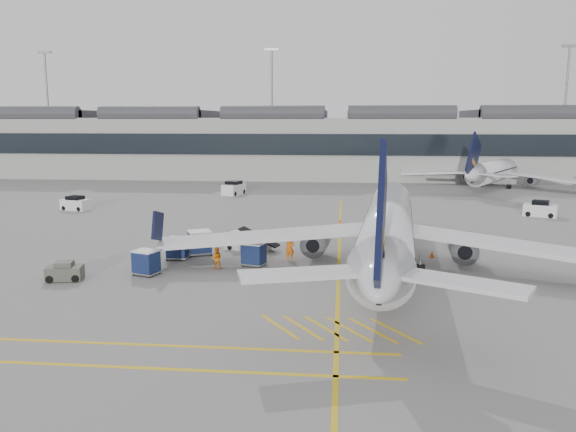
# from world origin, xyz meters

# --- Properties ---
(ground) EXTENTS (220.00, 220.00, 0.00)m
(ground) POSITION_xyz_m (0.00, 0.00, 0.00)
(ground) COLOR gray
(ground) RESTS_ON ground
(terminal) EXTENTS (200.00, 20.45, 12.40)m
(terminal) POSITION_xyz_m (0.00, 71.93, 6.14)
(terminal) COLOR #9E9E99
(terminal) RESTS_ON ground
(light_masts) EXTENTS (113.00, 0.60, 25.45)m
(light_masts) POSITION_xyz_m (-1.67, 86.00, 14.49)
(light_masts) COLOR slate
(light_masts) RESTS_ON ground
(apron_markings) EXTENTS (0.25, 60.00, 0.01)m
(apron_markings) POSITION_xyz_m (10.00, 10.00, 0.01)
(apron_markings) COLOR gold
(apron_markings) RESTS_ON ground
(airliner_main) EXTENTS (33.80, 37.10, 9.87)m
(airliner_main) POSITION_xyz_m (13.51, 5.85, 2.90)
(airliner_main) COLOR silver
(airliner_main) RESTS_ON ground
(airliner_far) EXTENTS (27.96, 30.85, 9.09)m
(airliner_far) POSITION_xyz_m (35.12, 58.01, 2.67)
(airliner_far) COLOR silver
(airliner_far) RESTS_ON ground
(belt_loader) EXTENTS (4.71, 2.43, 1.86)m
(belt_loader) POSITION_xyz_m (2.34, 10.37, 0.54)
(belt_loader) COLOR beige
(belt_loader) RESTS_ON ground
(baggage_cart_a) EXTENTS (1.97, 1.77, 1.75)m
(baggage_cart_a) POSITION_xyz_m (3.71, 5.23, 0.94)
(baggage_cart_a) COLOR gray
(baggage_cart_a) RESTS_ON ground
(baggage_cart_b) EXTENTS (1.64, 1.35, 1.71)m
(baggage_cart_b) POSITION_xyz_m (-2.50, 6.59, 0.92)
(baggage_cart_b) COLOR gray
(baggage_cart_b) RESTS_ON ground
(baggage_cart_c) EXTENTS (2.32, 2.16, 1.96)m
(baggage_cart_c) POSITION_xyz_m (-1.14, 8.19, 1.05)
(baggage_cart_c) COLOR gray
(baggage_cart_c) RESTS_ON ground
(baggage_cart_d) EXTENTS (2.02, 1.83, 1.75)m
(baggage_cart_d) POSITION_xyz_m (-3.37, 2.04, 0.94)
(baggage_cart_d) COLOR gray
(baggage_cart_d) RESTS_ON ground
(ramp_agent_a) EXTENTS (0.79, 0.64, 1.87)m
(ramp_agent_a) POSITION_xyz_m (6.23, 7.06, 0.94)
(ramp_agent_a) COLOR orange
(ramp_agent_a) RESTS_ON ground
(ramp_agent_b) EXTENTS (0.87, 0.73, 1.61)m
(ramp_agent_b) POSITION_xyz_m (1.18, 3.99, 0.80)
(ramp_agent_b) COLOR orange
(ramp_agent_b) RESTS_ON ground
(pushback_tug) EXTENTS (2.54, 1.85, 1.29)m
(pushback_tug) POSITION_xyz_m (-8.40, 0.22, 0.57)
(pushback_tug) COLOR #4B4E42
(pushback_tug) RESTS_ON ground
(safety_cone_nose) EXTENTS (0.32, 0.32, 0.44)m
(safety_cone_nose) POSITION_xyz_m (9.97, 23.40, 0.22)
(safety_cone_nose) COLOR #F24C0A
(safety_cone_nose) RESTS_ON ground
(safety_cone_engine) EXTENTS (0.38, 0.38, 0.53)m
(safety_cone_engine) POSITION_xyz_m (17.27, 8.95, 0.27)
(safety_cone_engine) COLOR #F24C0A
(safety_cone_engine) RESTS_ON ground
(service_van_left) EXTENTS (3.61, 2.43, 1.70)m
(service_van_left) POSITION_xyz_m (-21.63, 28.87, 0.76)
(service_van_left) COLOR silver
(service_van_left) RESTS_ON ground
(service_van_mid) EXTENTS (3.10, 4.35, 2.02)m
(service_van_mid) POSITION_xyz_m (-5.39, 44.43, 0.90)
(service_van_mid) COLOR silver
(service_van_mid) RESTS_ON ground
(service_van_right) EXTENTS (3.88, 2.98, 1.78)m
(service_van_right) POSITION_xyz_m (32.28, 29.56, 0.80)
(service_van_right) COLOR silver
(service_van_right) RESTS_ON ground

